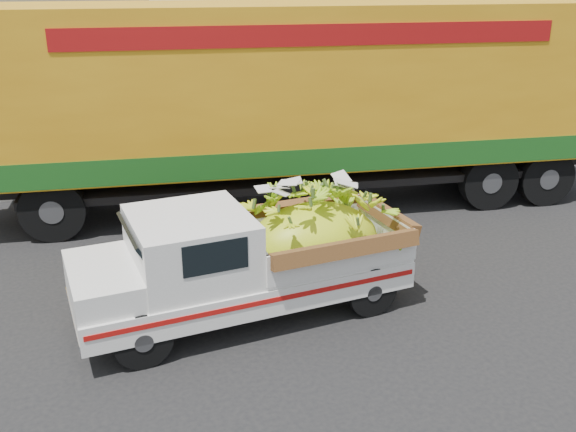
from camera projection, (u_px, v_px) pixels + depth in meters
name	position (u px, v px, depth m)	size (l,w,h in m)	color
ground	(263.00, 313.00, 8.69)	(100.00, 100.00, 0.00)	black
curb	(162.00, 177.00, 14.07)	(60.00, 0.25, 0.15)	gray
sidewalk	(143.00, 154.00, 15.88)	(60.00, 4.00, 0.14)	gray
building_right	(453.00, 4.00, 25.80)	(14.00, 6.00, 6.00)	gray
pickup_truck	(267.00, 254.00, 8.52)	(4.37, 1.64, 1.53)	black
semi_trailer	(301.00, 96.00, 12.03)	(12.09, 4.84, 3.80)	black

